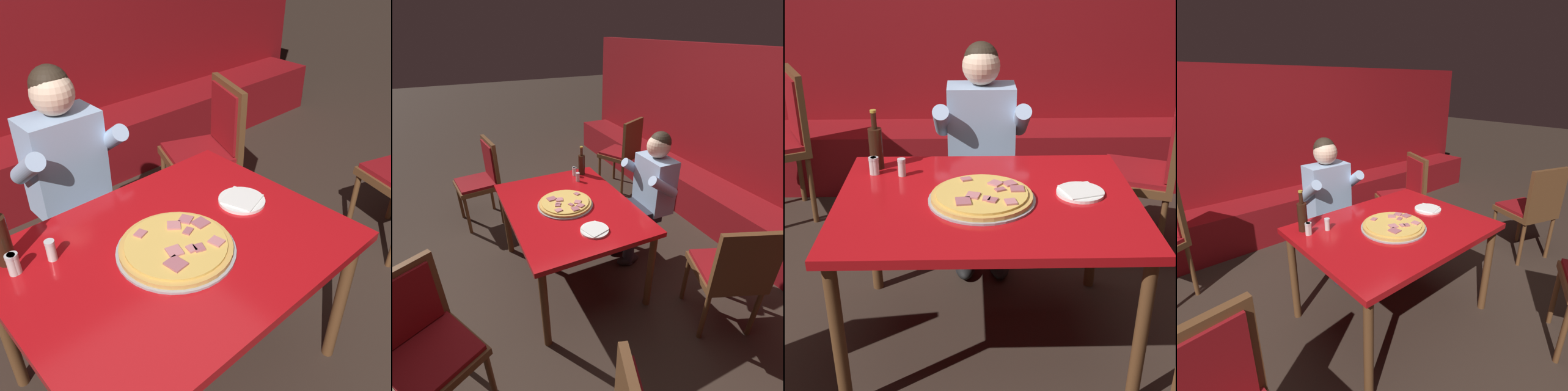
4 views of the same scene
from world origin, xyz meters
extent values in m
plane|color=#33261E|center=(0.00, 0.00, 0.00)|extent=(24.00, 24.00, 0.00)
cube|color=maroon|center=(0.00, 2.18, 0.95)|extent=(6.80, 0.16, 1.90)
cube|color=maroon|center=(0.00, 1.86, 0.23)|extent=(6.46, 0.48, 0.46)
cylinder|color=brown|center=(-0.59, -0.44, 0.36)|extent=(0.06, 0.06, 0.72)
cylinder|color=brown|center=(0.59, -0.44, 0.36)|extent=(0.06, 0.06, 0.72)
cylinder|color=brown|center=(-0.59, 0.44, 0.36)|extent=(0.06, 0.06, 0.72)
cylinder|color=brown|center=(0.59, 0.44, 0.36)|extent=(0.06, 0.06, 0.72)
cube|color=#B20F14|center=(0.00, 0.00, 0.74)|extent=(1.31, 1.00, 0.04)
cylinder|color=#9E9EA3|center=(-0.02, -0.03, 0.77)|extent=(0.46, 0.46, 0.01)
cylinder|color=gold|center=(-0.02, -0.03, 0.78)|extent=(0.44, 0.44, 0.02)
cylinder|color=#E0B251|center=(-0.02, -0.03, 0.79)|extent=(0.39, 0.39, 0.01)
cube|color=#B76670|center=(0.10, 0.06, 0.80)|extent=(0.07, 0.07, 0.01)
cube|color=#A85B66|center=(0.02, -0.11, 0.80)|extent=(0.05, 0.05, 0.01)
cube|color=#C6757A|center=(0.09, -0.13, 0.80)|extent=(0.05, 0.06, 0.01)
cube|color=#B76670|center=(-0.09, 0.11, 0.80)|extent=(0.05, 0.05, 0.01)
cube|color=#C6757A|center=(0.04, 0.06, 0.80)|extent=(0.07, 0.07, 0.01)
cube|color=#A85B66|center=(0.13, 0.00, 0.80)|extent=(0.06, 0.06, 0.01)
cube|color=#A85B66|center=(-0.10, -0.12, 0.80)|extent=(0.07, 0.08, 0.01)
cube|color=#C6757A|center=(-0.01, -0.09, 0.80)|extent=(0.04, 0.05, 0.01)
cube|color=#C6757A|center=(-0.06, -0.06, 0.80)|extent=(0.07, 0.07, 0.01)
cube|color=#A85B66|center=(0.06, -0.01, 0.80)|extent=(0.05, 0.04, 0.01)
cylinder|color=white|center=(0.41, 0.03, 0.77)|extent=(0.21, 0.21, 0.01)
cube|color=white|center=(0.41, 0.03, 0.78)|extent=(0.19, 0.19, 0.01)
cylinder|color=black|center=(-0.52, 0.35, 0.86)|extent=(0.07, 0.07, 0.20)
cylinder|color=black|center=(-0.52, 0.35, 1.00)|extent=(0.03, 0.03, 0.08)
cylinder|color=#B29933|center=(-0.52, 0.35, 1.05)|extent=(0.03, 0.03, 0.01)
cylinder|color=silver|center=(-0.53, 0.27, 0.80)|extent=(0.04, 0.04, 0.07)
cylinder|color=#516B33|center=(-0.53, 0.27, 0.78)|extent=(0.03, 0.03, 0.04)
cylinder|color=silver|center=(-0.53, 0.27, 0.84)|extent=(0.04, 0.04, 0.01)
cylinder|color=silver|center=(-0.39, 0.25, 0.80)|extent=(0.04, 0.04, 0.07)
cylinder|color=#B23323|center=(-0.39, 0.25, 0.78)|extent=(0.03, 0.03, 0.04)
cylinder|color=silver|center=(-0.39, 0.25, 0.84)|extent=(0.04, 0.04, 0.01)
cylinder|color=silver|center=(-0.52, 0.27, 0.80)|extent=(0.04, 0.04, 0.07)
cylinder|color=silver|center=(-0.52, 0.27, 0.78)|extent=(0.03, 0.03, 0.04)
cylinder|color=silver|center=(-0.52, 0.27, 0.84)|extent=(0.04, 0.04, 0.01)
ellipsoid|color=black|center=(-0.11, 0.56, 0.04)|extent=(0.11, 0.24, 0.09)
ellipsoid|color=black|center=(0.09, 0.56, 0.04)|extent=(0.11, 0.24, 0.09)
cylinder|color=#282833|center=(-0.11, 0.56, 0.23)|extent=(0.11, 0.11, 0.43)
cylinder|color=#282833|center=(0.09, 0.56, 0.23)|extent=(0.11, 0.11, 0.43)
cube|color=#282833|center=(-0.01, 0.66, 0.51)|extent=(0.34, 0.40, 0.12)
cube|color=#9EBCE0|center=(-0.01, 0.86, 0.78)|extent=(0.38, 0.22, 0.52)
cylinder|color=#9EBCE0|center=(-0.23, 0.78, 0.86)|extent=(0.09, 0.30, 0.25)
cylinder|color=#9EBCE0|center=(0.21, 0.78, 0.86)|extent=(0.09, 0.30, 0.25)
sphere|color=beige|center=(-0.01, 0.86, 1.15)|extent=(0.21, 0.21, 0.21)
sphere|color=#2D2319|center=(-0.01, 0.88, 1.18)|extent=(0.19, 0.19, 0.19)
cylinder|color=brown|center=(0.82, 1.11, 0.22)|extent=(0.04, 0.04, 0.45)
cylinder|color=brown|center=(0.68, 0.75, 0.22)|extent=(0.04, 0.04, 0.45)
cylinder|color=brown|center=(1.17, 0.97, 0.22)|extent=(0.04, 0.04, 0.45)
cylinder|color=brown|center=(1.03, 0.61, 0.22)|extent=(0.04, 0.04, 0.45)
cube|color=brown|center=(0.93, 0.86, 0.47)|extent=(0.57, 0.57, 0.05)
cube|color=maroon|center=(0.93, 0.86, 0.51)|extent=(0.52, 0.52, 0.03)
cube|color=brown|center=(1.11, 0.79, 0.73)|extent=(0.20, 0.42, 0.46)
cube|color=maroon|center=(1.09, 0.80, 0.73)|extent=(0.15, 0.34, 0.39)
cylinder|color=brown|center=(-1.14, 1.23, 0.24)|extent=(0.04, 0.04, 0.48)
cylinder|color=brown|center=(0.84, -0.86, 0.24)|extent=(0.04, 0.04, 0.47)
cylinder|color=brown|center=(0.51, -1.04, 0.24)|extent=(0.04, 0.04, 0.47)
cylinder|color=brown|center=(1.90, -0.09, 0.23)|extent=(0.04, 0.04, 0.45)
cylinder|color=brown|center=(1.54, 0.02, 0.23)|extent=(0.04, 0.04, 0.45)
cylinder|color=brown|center=(1.79, -0.46, 0.23)|extent=(0.04, 0.04, 0.45)
cylinder|color=brown|center=(1.42, -0.34, 0.23)|extent=(0.04, 0.04, 0.45)
cube|color=brown|center=(1.66, -0.22, 0.48)|extent=(0.55, 0.55, 0.05)
cube|color=maroon|center=(1.66, -0.22, 0.52)|extent=(0.51, 0.51, 0.03)
cube|color=brown|center=(1.60, -0.41, 0.74)|extent=(0.43, 0.17, 0.47)
cube|color=maroon|center=(1.61, -0.38, 0.74)|extent=(0.35, 0.13, 0.40)
cube|color=brown|center=(-1.34, -0.41, 0.74)|extent=(0.44, 0.09, 0.48)
cube|color=maroon|center=(-1.34, -0.44, 0.74)|extent=(0.36, 0.07, 0.41)
camera|label=1|loc=(-0.84, -1.02, 1.85)|focal=40.00mm
camera|label=2|loc=(2.03, -0.80, 2.07)|focal=28.00mm
camera|label=3|loc=(-0.08, -2.12, 1.78)|focal=50.00mm
camera|label=4|loc=(-1.38, -1.40, 1.73)|focal=28.00mm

